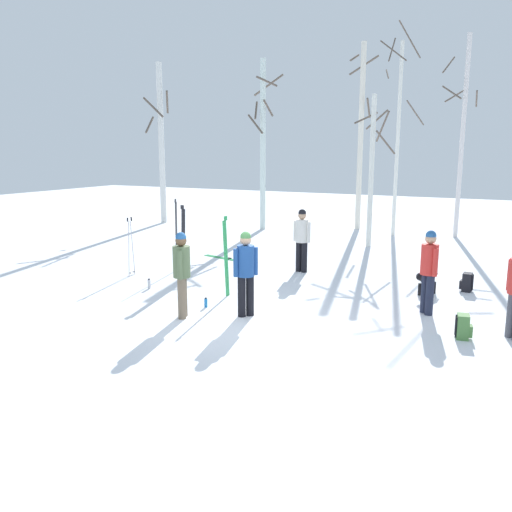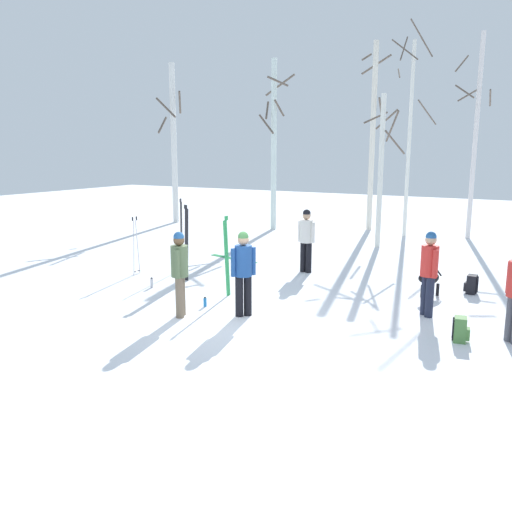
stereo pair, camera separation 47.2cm
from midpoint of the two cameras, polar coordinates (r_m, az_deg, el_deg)
ground_plane at (r=10.25m, az=0.09°, el=-7.38°), size 60.00×60.00×0.00m
person_0 at (r=14.44m, az=6.33°, el=2.07°), size 0.51×0.34×1.72m
person_1 at (r=10.54m, az=-0.08°, el=-1.31°), size 0.36×0.43×1.72m
person_2 at (r=11.16m, az=19.16°, el=-1.24°), size 0.37×0.42×1.72m
person_4 at (r=10.59m, az=-6.90°, el=-1.34°), size 0.34×0.48×1.72m
dog at (r=12.74m, az=19.06°, el=-2.46°), size 0.41×0.86×0.57m
ski_pair_planted_0 at (r=14.82m, az=-7.07°, el=2.29°), size 0.08×0.20×1.97m
ski_pair_planted_1 at (r=12.00m, az=-2.03°, el=-0.08°), size 0.03×0.25×1.84m
ski_pair_planted_2 at (r=13.48m, az=-6.44°, el=1.34°), size 0.21×0.08×1.94m
ski_pair_lying_0 at (r=16.29m, az=-1.60°, el=-0.28°), size 1.84×0.61×0.05m
ski_poles_0 at (r=14.49m, az=-11.83°, el=1.29°), size 0.07×0.26×1.54m
backpack_0 at (r=13.41m, az=22.96°, el=-2.84°), size 0.30×0.27×0.44m
backpack_1 at (r=10.07m, az=22.28°, el=-7.32°), size 0.32×0.29×0.44m
water_bottle_0 at (r=11.41m, az=-4.28°, el=-4.94°), size 0.07×0.07×0.21m
water_bottle_1 at (r=13.11m, az=-10.06°, el=-2.85°), size 0.07×0.07×0.25m
birch_tree_0 at (r=24.56m, az=-8.24°, el=11.89°), size 1.22×1.18×6.98m
birch_tree_1 at (r=22.14m, az=2.54°, el=12.03°), size 1.34×1.35×6.81m
birch_tree_2 at (r=22.55m, az=12.95°, el=12.47°), size 1.17×1.09×7.45m
birch_tree_3 at (r=18.46m, az=13.96°, el=9.08°), size 1.36×1.35×5.06m
birch_tree_4 at (r=21.09m, az=16.72°, el=12.41°), size 1.61×1.31×7.73m
birch_tree_5 at (r=21.43m, az=22.95°, el=11.87°), size 1.29×1.62×7.35m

